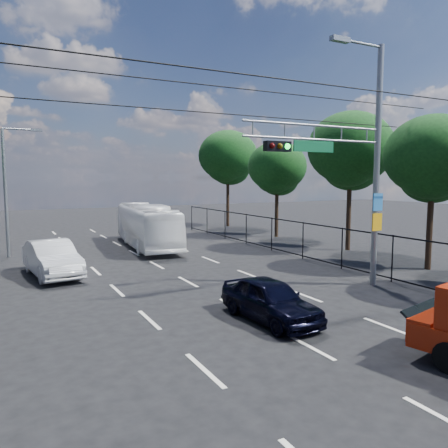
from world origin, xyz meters
TOP-DOWN VIEW (x-y plane):
  - lane_markings at (-0.00, 14.00)m, footprint 6.12×38.00m
  - signal_mast at (5.28, 7.99)m, footprint 6.43×0.39m
  - streetlight_left at (-6.33, 22.00)m, footprint 2.09×0.22m
  - utility_wires at (0.00, 8.83)m, footprint 22.00×5.04m
  - fence_right at (7.60, 12.17)m, footprint 0.06×34.03m
  - tree_right_b at (11.22, 9.02)m, footprint 4.50×4.50m
  - tree_right_c at (11.82, 15.02)m, footprint 5.10×5.10m
  - tree_right_d at (11.42, 22.02)m, footprint 4.32×4.32m
  - tree_right_e at (11.62, 30.02)m, footprint 5.28×5.28m
  - navy_hatchback at (0.27, 6.22)m, footprint 1.76×3.92m
  - white_bus at (1.43, 21.95)m, footprint 3.20×9.81m
  - white_van at (-4.91, 15.85)m, footprint 2.22×4.94m

SIDE VIEW (x-z plane):
  - lane_markings at x=0.00m, z-range 0.00..0.01m
  - navy_hatchback at x=0.27m, z-range 0.00..1.31m
  - white_van at x=-4.91m, z-range 0.00..1.57m
  - fence_right at x=7.60m, z-range 0.03..2.03m
  - white_bus at x=1.43m, z-range 0.00..2.68m
  - streetlight_left at x=-6.33m, z-range 0.40..7.48m
  - tree_right_d at x=11.42m, z-range 1.34..8.36m
  - tree_right_b at x=11.22m, z-range 1.40..8.71m
  - signal_mast at x=5.28m, z-range 0.49..9.99m
  - tree_right_c at x=11.82m, z-range 1.59..9.88m
  - tree_right_e at x=11.62m, z-range 1.65..10.23m
  - utility_wires at x=0.00m, z-range 6.86..7.60m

